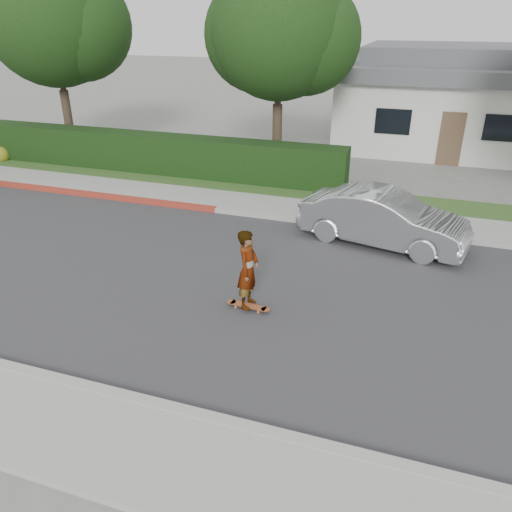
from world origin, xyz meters
name	(u,v)px	position (x,y,z in m)	size (l,w,h in m)	color
ground	(114,264)	(0.00, 0.00, 0.00)	(120.00, 120.00, 0.00)	slate
road	(114,264)	(0.00, 0.00, 0.01)	(60.00, 8.00, 0.01)	#2D2D30
curb_far	(187,206)	(0.00, 4.10, 0.07)	(60.00, 0.20, 0.15)	#9E9E99
curb_red_section	(54,190)	(-5.00, 4.10, 0.08)	(12.00, 0.21, 0.15)	maroon
sidewalk_far	(199,198)	(0.00, 5.00, 0.06)	(60.00, 1.60, 0.12)	gray
planting_strip	(217,184)	(0.00, 6.60, 0.05)	(60.00, 1.60, 0.10)	#2D4C1E
hedge	(149,154)	(-3.00, 7.20, 0.75)	(15.00, 1.00, 1.50)	black
tree_left	(55,21)	(-7.51, 8.69, 5.26)	(5.99, 5.21, 8.00)	#33261C
tree_center	(280,33)	(1.49, 9.19, 4.90)	(5.66, 4.84, 7.44)	#33261C
house	(458,97)	(8.00, 16.00, 2.10)	(10.60, 8.60, 4.30)	beige
skateboard	(248,306)	(3.81, -0.90, 0.08)	(0.97, 0.26, 0.09)	#CD7338
skateboarder	(248,269)	(3.81, -0.90, 0.93)	(0.61, 0.40, 1.67)	white
car_silver	(383,218)	(6.07, 3.35, 0.71)	(1.51, 4.32, 1.42)	silver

